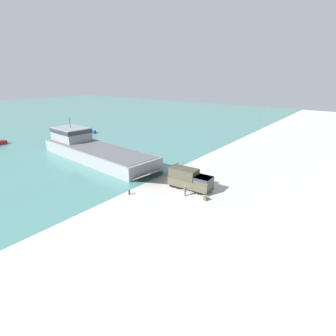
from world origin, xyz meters
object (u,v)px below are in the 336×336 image
object	(u,v)px
moored_boat_b	(83,131)
cargo_crate	(206,198)
landing_craft	(91,148)
soldier_on_ramp	(185,190)
mooring_bollard	(129,192)
military_truck	(190,179)

from	to	relation	value
moored_boat_b	cargo_crate	distance (m)	56.57
landing_craft	soldier_on_ramp	size ratio (longest dim) A/B	21.23
mooring_bollard	soldier_on_ramp	bearing A→B (deg)	-56.23
landing_craft	mooring_bollard	xyz separation A→B (m)	(-8.86, -20.20, -1.56)
landing_craft	mooring_bollard	distance (m)	22.11
cargo_crate	soldier_on_ramp	bearing A→B (deg)	101.02
military_truck	mooring_bollard	distance (m)	9.65
moored_boat_b	cargo_crate	world-z (taller)	moored_boat_b
military_truck	landing_craft	bearing A→B (deg)	173.87
mooring_bollard	cargo_crate	xyz separation A→B (m)	(5.31, -10.20, -0.15)
moored_boat_b	mooring_bollard	distance (m)	49.32
landing_craft	military_truck	distance (m)	26.37
soldier_on_ramp	moored_boat_b	bearing A→B (deg)	-78.82
military_truck	cargo_crate	world-z (taller)	military_truck
landing_craft	moored_boat_b	world-z (taller)	landing_craft
landing_craft	soldier_on_ramp	distance (m)	27.54
mooring_bollard	moored_boat_b	bearing A→B (deg)	61.59
soldier_on_ramp	mooring_bollard	distance (m)	8.45
moored_boat_b	cargo_crate	size ratio (longest dim) A/B	11.99
mooring_bollard	cargo_crate	distance (m)	11.50
landing_craft	cargo_crate	world-z (taller)	landing_craft
moored_boat_b	mooring_bollard	xyz separation A→B (m)	(-23.47, -43.38, -0.12)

